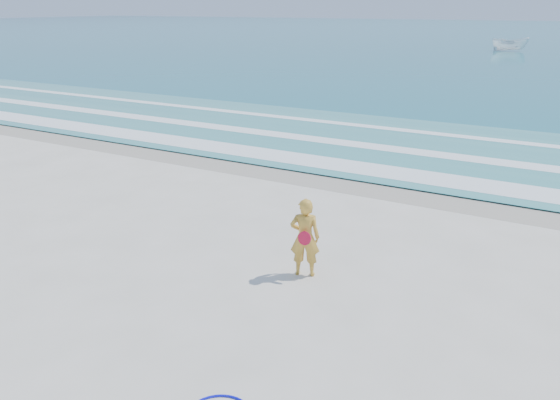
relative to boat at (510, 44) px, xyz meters
The scene contains 9 objects.
ground 63.59m from the boat, 87.49° to the right, with size 400.00×400.00×0.00m, color silver.
wet_sand 54.60m from the boat, 87.08° to the right, with size 400.00×2.40×0.00m, color #B2A893.
ocean 41.58m from the boat, 86.16° to the left, with size 400.00×190.00×0.04m, color #19727F.
shallow 49.61m from the boat, 86.78° to the right, with size 400.00×10.00×0.01m, color #59B7AD.
foam_near 53.30m from the boat, 87.00° to the right, with size 400.00×1.40×0.01m, color white.
foam_mid 50.41m from the boat, 86.83° to the right, with size 400.00×0.90×0.01m, color white.
foam_far 47.11m from the boat, 86.61° to the right, with size 400.00×0.60×0.01m, color white.
boat is the anchor object (origin of this frame).
woman 60.82m from the boat, 86.06° to the right, with size 0.68×0.56×1.60m.
Camera 1 is at (5.69, -5.86, 5.05)m, focal length 35.00 mm.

